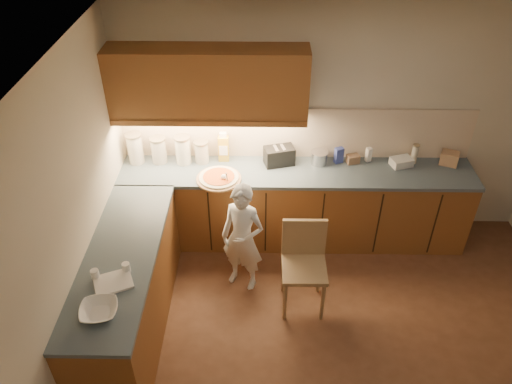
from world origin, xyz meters
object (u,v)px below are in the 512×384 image
pizza_on_board (219,178)px  child (243,238)px  wooden_chair (304,260)px  oil_jug (224,148)px  toaster (279,156)px

pizza_on_board → child: 0.69m
child → pizza_on_board: bearing=138.2°
child → wooden_chair: bearing=2.4°
child → oil_jug: bearing=127.0°
wooden_chair → oil_jug: oil_jug is taller
pizza_on_board → wooden_chair: pizza_on_board is taller
oil_jug → toaster: 0.60m
child → oil_jug: (-0.23, 0.93, 0.47)m
wooden_chair → oil_jug: size_ratio=2.75×
child → wooden_chair: child is taller
toaster → pizza_on_board: bearing=-168.6°
pizza_on_board → oil_jug: size_ratio=1.37×
wooden_chair → pizza_on_board: bearing=137.5°
pizza_on_board → toaster: bearing=26.5°
pizza_on_board → toaster: toaster is taller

